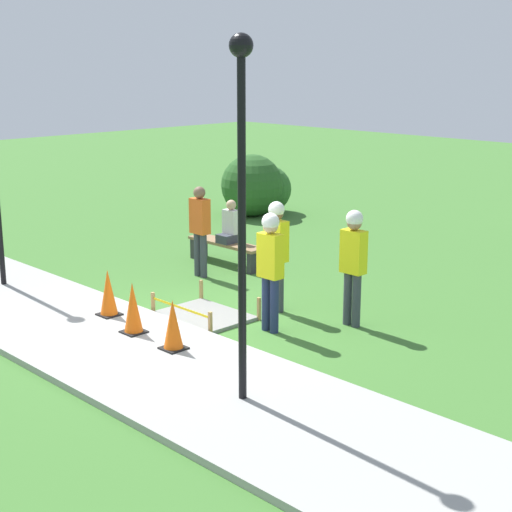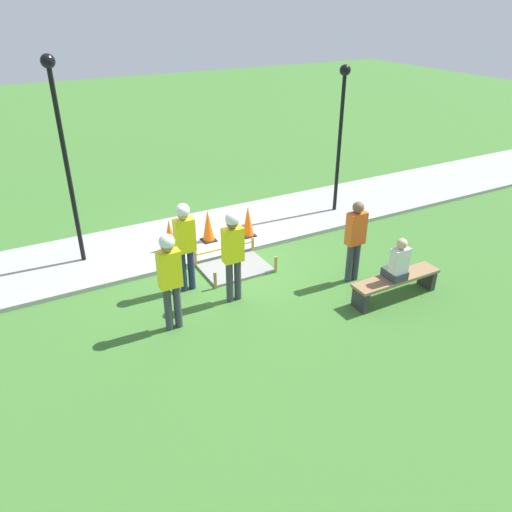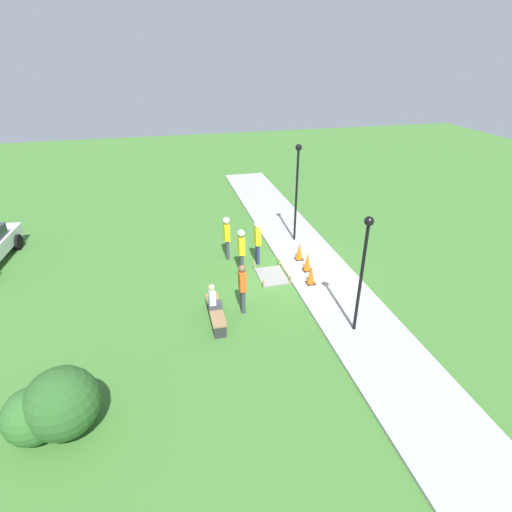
# 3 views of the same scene
# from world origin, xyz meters

# --- Properties ---
(ground_plane) EXTENTS (60.00, 60.00, 0.00)m
(ground_plane) POSITION_xyz_m (0.00, 0.00, 0.00)
(ground_plane) COLOR #3D702D
(sidewalk) EXTENTS (28.00, 2.67, 0.10)m
(sidewalk) POSITION_xyz_m (0.00, -1.34, 0.05)
(sidewalk) COLOR #9E9E99
(sidewalk) RESTS_ON ground_plane
(wet_concrete_patch) EXTENTS (1.51, 1.12, 0.39)m
(wet_concrete_patch) POSITION_xyz_m (-0.15, 0.60, 0.04)
(wet_concrete_patch) COLOR gray
(wet_concrete_patch) RESTS_ON ground_plane
(traffic_cone_near_patch) EXTENTS (0.34, 0.34, 0.78)m
(traffic_cone_near_patch) POSITION_xyz_m (-1.13, -0.65, 0.48)
(traffic_cone_near_patch) COLOR black
(traffic_cone_near_patch) RESTS_ON sidewalk
(traffic_cone_far_patch) EXTENTS (0.34, 0.34, 0.81)m
(traffic_cone_far_patch) POSITION_xyz_m (-0.15, -0.87, 0.50)
(traffic_cone_far_patch) COLOR black
(traffic_cone_far_patch) RESTS_ON sidewalk
(traffic_cone_sidewalk_edge) EXTENTS (0.34, 0.34, 0.75)m
(traffic_cone_sidewalk_edge) POSITION_xyz_m (0.83, -0.87, 0.47)
(traffic_cone_sidewalk_edge) COLOR black
(traffic_cone_sidewalk_edge) RESTS_ON sidewalk
(park_bench) EXTENTS (1.97, 0.44, 0.49)m
(park_bench) POSITION_xyz_m (-2.47, 3.19, 0.35)
(park_bench) COLOR #2D2D33
(park_bench) RESTS_ON ground_plane
(person_seated_on_bench) EXTENTS (0.36, 0.44, 0.89)m
(person_seated_on_bench) POSITION_xyz_m (-2.39, 3.24, 0.84)
(person_seated_on_bench) COLOR #383D47
(person_seated_on_bench) RESTS_ON park_bench
(worker_supervisor) EXTENTS (0.40, 0.28, 1.91)m
(worker_supervisor) POSITION_xyz_m (0.42, 1.70, 1.16)
(worker_supervisor) COLOR #383D47
(worker_supervisor) RESTS_ON ground_plane
(worker_assistant) EXTENTS (0.40, 0.28, 1.92)m
(worker_assistant) POSITION_xyz_m (1.09, 0.88, 1.17)
(worker_assistant) COLOR navy
(worker_assistant) RESTS_ON ground_plane
(worker_trainee) EXTENTS (0.40, 0.28, 1.91)m
(worker_trainee) POSITION_xyz_m (1.82, 2.03, 1.16)
(worker_trainee) COLOR #383D47
(worker_trainee) RESTS_ON ground_plane
(bystander_in_orange_shirt) EXTENTS (0.40, 0.24, 1.81)m
(bystander_in_orange_shirt) POSITION_xyz_m (-2.15, 2.21, 1.03)
(bystander_in_orange_shirt) COLOR #383D47
(bystander_in_orange_shirt) RESTS_ON ground_plane
(lamppost_near) EXTENTS (0.28, 0.28, 4.40)m
(lamppost_near) POSITION_xyz_m (2.77, -1.32, 2.93)
(lamppost_near) COLOR black
(lamppost_near) RESTS_ON sidewalk
(lamppost_far) EXTENTS (0.28, 0.28, 3.86)m
(lamppost_far) POSITION_xyz_m (-4.08, -1.01, 2.63)
(lamppost_far) COLOR black
(lamppost_far) RESTS_ON sidewalk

